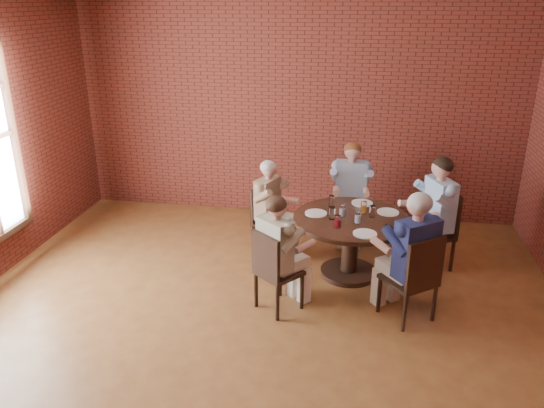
% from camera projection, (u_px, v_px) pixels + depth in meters
% --- Properties ---
extents(floor, '(7.00, 7.00, 0.00)m').
position_uv_depth(floor, '(249.00, 346.00, 5.11)').
color(floor, brown).
rests_on(floor, ground).
extents(wall_back, '(7.00, 0.00, 7.00)m').
position_uv_depth(wall_back, '(296.00, 103.00, 7.71)').
color(wall_back, maroon).
rests_on(wall_back, ground).
extents(dining_table, '(1.36, 1.36, 0.75)m').
position_uv_depth(dining_table, '(351.00, 235.00, 6.25)').
color(dining_table, black).
rests_on(dining_table, floor).
extents(chair_a, '(0.60, 0.60, 0.97)m').
position_uv_depth(chair_a, '(439.00, 226.00, 6.49)').
color(chair_a, black).
rests_on(chair_a, floor).
extents(diner_a, '(0.86, 0.79, 1.40)m').
position_uv_depth(diner_a, '(433.00, 214.00, 6.40)').
color(diner_a, '#4681B7').
rests_on(diner_a, floor).
extents(chair_b, '(0.45, 0.45, 0.95)m').
position_uv_depth(chair_b, '(350.00, 201.00, 7.32)').
color(chair_b, black).
rests_on(chair_b, floor).
extents(diner_b, '(0.57, 0.69, 1.35)m').
position_uv_depth(diner_b, '(350.00, 192.00, 7.18)').
color(diner_b, '#8999AF').
rests_on(diner_b, floor).
extents(chair_c, '(0.51, 0.51, 0.90)m').
position_uv_depth(chair_c, '(266.00, 218.00, 6.83)').
color(chair_c, black).
rests_on(chair_c, floor).
extents(diner_c, '(0.73, 0.67, 1.26)m').
position_uv_depth(diner_c, '(271.00, 209.00, 6.75)').
color(diner_c, brown).
rests_on(diner_c, floor).
extents(chair_d, '(0.58, 0.58, 0.92)m').
position_uv_depth(chair_d, '(273.00, 269.00, 5.53)').
color(chair_d, black).
rests_on(chair_d, floor).
extents(diner_d, '(0.79, 0.80, 1.30)m').
position_uv_depth(diner_d, '(279.00, 254.00, 5.52)').
color(diner_d, tan).
rests_on(diner_d, floor).
extents(chair_e, '(0.64, 0.64, 0.97)m').
position_uv_depth(chair_e, '(415.00, 276.00, 5.33)').
color(chair_e, black).
rests_on(chair_e, floor).
extents(diner_e, '(0.87, 0.90, 1.39)m').
position_uv_depth(diner_e, '(411.00, 257.00, 5.35)').
color(diner_e, '#1A204A').
rests_on(diner_e, floor).
extents(plate_a, '(0.26, 0.26, 0.01)m').
position_uv_depth(plate_a, '(388.00, 212.00, 6.30)').
color(plate_a, white).
rests_on(plate_a, dining_table).
extents(plate_b, '(0.26, 0.26, 0.01)m').
position_uv_depth(plate_b, '(362.00, 203.00, 6.58)').
color(plate_b, white).
rests_on(plate_b, dining_table).
extents(plate_c, '(0.26, 0.26, 0.01)m').
position_uv_depth(plate_c, '(316.00, 213.00, 6.27)').
color(plate_c, white).
rests_on(plate_c, dining_table).
extents(plate_d, '(0.26, 0.26, 0.01)m').
position_uv_depth(plate_d, '(365.00, 234.00, 5.73)').
color(plate_d, white).
rests_on(plate_d, dining_table).
extents(glass_a, '(0.07, 0.07, 0.14)m').
position_uv_depth(glass_a, '(372.00, 212.00, 6.15)').
color(glass_a, white).
rests_on(glass_a, dining_table).
extents(glass_b, '(0.07, 0.07, 0.14)m').
position_uv_depth(glass_b, '(364.00, 207.00, 6.28)').
color(glass_b, white).
rests_on(glass_b, dining_table).
extents(glass_c, '(0.07, 0.07, 0.14)m').
position_uv_depth(glass_c, '(332.00, 201.00, 6.46)').
color(glass_c, white).
rests_on(glass_c, dining_table).
extents(glass_d, '(0.07, 0.07, 0.14)m').
position_uv_depth(glass_d, '(342.00, 210.00, 6.19)').
color(glass_d, white).
rests_on(glass_d, dining_table).
extents(glass_e, '(0.07, 0.07, 0.14)m').
position_uv_depth(glass_e, '(332.00, 213.00, 6.10)').
color(glass_e, white).
rests_on(glass_e, dining_table).
extents(glass_f, '(0.07, 0.07, 0.14)m').
position_uv_depth(glass_f, '(337.00, 221.00, 5.88)').
color(glass_f, white).
rests_on(glass_f, dining_table).
extents(glass_g, '(0.07, 0.07, 0.14)m').
position_uv_depth(glass_g, '(358.00, 217.00, 6.00)').
color(glass_g, white).
rests_on(glass_g, dining_table).
extents(smartphone, '(0.10, 0.14, 0.01)m').
position_uv_depth(smartphone, '(389.00, 227.00, 5.90)').
color(smartphone, black).
rests_on(smartphone, dining_table).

